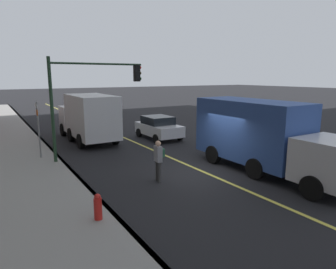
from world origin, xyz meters
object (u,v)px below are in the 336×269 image
(fire_hydrant, at_px, (98,209))
(truck_white, at_px, (88,117))
(truck_blue, at_px, (263,135))
(traffic_light_mast, at_px, (91,89))
(pedestrian_with_backpack, at_px, (159,158))
(street_sign_post, at_px, (38,126))
(car_white, at_px, (159,127))

(fire_hydrant, bearing_deg, truck_white, -15.83)
(truck_blue, relative_size, traffic_light_mast, 1.51)
(truck_white, xyz_separation_m, pedestrian_with_backpack, (-9.37, -0.05, -0.62))
(pedestrian_with_backpack, height_order, street_sign_post, street_sign_post)
(pedestrian_with_backpack, height_order, fire_hydrant, pedestrian_with_backpack)
(truck_white, distance_m, street_sign_post, 4.98)
(pedestrian_with_backpack, xyz_separation_m, fire_hydrant, (-2.28, 3.35, -0.55))
(truck_blue, distance_m, traffic_light_mast, 8.67)
(pedestrian_with_backpack, xyz_separation_m, street_sign_post, (5.94, 3.66, 0.77))
(pedestrian_with_backpack, bearing_deg, truck_blue, -105.32)
(truck_blue, distance_m, street_sign_post, 11.05)
(truck_blue, bearing_deg, truck_white, 24.03)
(car_white, relative_size, truck_blue, 0.49)
(truck_blue, xyz_separation_m, street_sign_post, (7.22, 8.36, 0.11))
(truck_white, xyz_separation_m, truck_blue, (-10.66, -4.75, 0.04))
(truck_white, distance_m, fire_hydrant, 12.16)
(truck_white, bearing_deg, traffic_light_mast, 166.08)
(car_white, distance_m, pedestrian_with_backpack, 8.78)
(car_white, distance_m, truck_white, 4.80)
(truck_blue, relative_size, pedestrian_with_backpack, 4.55)
(car_white, height_order, fire_hydrant, car_white)
(truck_white, height_order, traffic_light_mast, traffic_light_mast)
(car_white, height_order, street_sign_post, street_sign_post)
(car_white, xyz_separation_m, pedestrian_with_backpack, (-7.63, 4.34, 0.21))
(street_sign_post, bearing_deg, truck_blue, -130.83)
(street_sign_post, relative_size, fire_hydrant, 3.24)
(car_white, height_order, truck_blue, truck_blue)
(truck_blue, bearing_deg, fire_hydrant, 96.99)
(car_white, distance_m, traffic_light_mast, 6.85)
(pedestrian_with_backpack, height_order, traffic_light_mast, traffic_light_mast)
(truck_white, height_order, street_sign_post, truck_white)
(truck_blue, bearing_deg, traffic_light_mast, 44.25)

